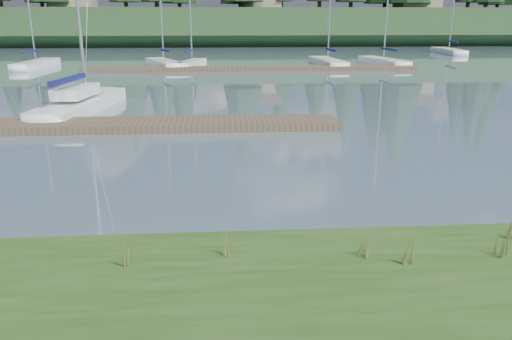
{
  "coord_description": "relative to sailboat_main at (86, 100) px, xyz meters",
  "views": [
    {
      "loc": [
        -0.38,
        -9.83,
        4.08
      ],
      "look_at": [
        0.27,
        -0.5,
        1.19
      ],
      "focal_mm": 35.0,
      "sensor_mm": 36.0,
      "label": 1
    }
  ],
  "objects": [
    {
      "name": "ground",
      "position": [
        6.57,
        16.53,
        -0.42
      ],
      "size": [
        200.0,
        200.0,
        0.0
      ],
      "primitive_type": "plane",
      "color": "slate",
      "rests_on": "ground"
    },
    {
      "name": "ridge",
      "position": [
        6.57,
        59.53,
        2.08
      ],
      "size": [
        200.0,
        20.0,
        5.0
      ],
      "primitive_type": "cube",
      "color": "#1D351A",
      "rests_on": "ground"
    },
    {
      "name": "sailboat_main",
      "position": [
        0.0,
        0.0,
        0.0
      ],
      "size": [
        2.74,
        8.52,
        12.1
      ],
      "rotation": [
        0.0,
        0.0,
        1.44
      ],
      "color": "white",
      "rests_on": "ground"
    },
    {
      "name": "dock_near",
      "position": [
        2.57,
        -4.47,
        -0.27
      ],
      "size": [
        16.0,
        2.0,
        0.3
      ],
      "primitive_type": "cube",
      "color": "#4C3D2C",
      "rests_on": "ground"
    },
    {
      "name": "dock_far",
      "position": [
        8.57,
        16.53,
        -0.27
      ],
      "size": [
        26.0,
        2.2,
        0.3
      ],
      "primitive_type": "cube",
      "color": "#4C3D2C",
      "rests_on": "ground"
    },
    {
      "name": "sailboat_bg_0",
      "position": [
        -9.05,
        20.64,
        -0.1
      ],
      "size": [
        1.99,
        7.73,
        11.13
      ],
      "rotation": [
        0.0,
        0.0,
        1.51
      ],
      "color": "white",
      "rests_on": "ground"
    },
    {
      "name": "sailboat_bg_1",
      "position": [
        1.18,
        20.49,
        -0.09
      ],
      "size": [
        4.18,
        7.66,
        11.43
      ],
      "rotation": [
        0.0,
        0.0,
        1.94
      ],
      "color": "white",
      "rests_on": "ground"
    },
    {
      "name": "sailboat_bg_2",
      "position": [
        3.93,
        19.92,
        -0.09
      ],
      "size": [
        2.45,
        5.72,
        8.71
      ],
      "rotation": [
        0.0,
        0.0,
        1.32
      ],
      "color": "white",
      "rests_on": "ground"
    },
    {
      "name": "sailboat_bg_3",
      "position": [
        15.39,
        20.79,
        -0.1
      ],
      "size": [
        2.19,
        8.3,
        12.03
      ],
      "rotation": [
        0.0,
        0.0,
        1.64
      ],
      "color": "white",
      "rests_on": "ground"
    },
    {
      "name": "sailboat_bg_4",
      "position": [
        20.31,
        21.0,
        -0.1
      ],
      "size": [
        2.88,
        8.04,
        11.65
      ],
      "rotation": [
        0.0,
        0.0,
        1.74
      ],
      "color": "white",
      "rests_on": "ground"
    },
    {
      "name": "sailboat_bg_5",
      "position": [
        32.3,
        34.15,
        -0.1
      ],
      "size": [
        2.19,
        8.38,
        11.8
      ],
      "rotation": [
        0.0,
        0.0,
        1.5
      ],
      "color": "white",
      "rests_on": "ground"
    },
    {
      "name": "weed_0",
      "position": [
        6.28,
        -15.9,
        0.15
      ],
      "size": [
        0.17,
        0.14,
        0.54
      ],
      "color": "#475B23",
      "rests_on": "bank"
    },
    {
      "name": "weed_1",
      "position": [
        8.48,
        -16.11,
        0.11
      ],
      "size": [
        0.17,
        0.14,
        0.43
      ],
      "color": "#475B23",
      "rests_on": "bank"
    },
    {
      "name": "weed_2",
      "position": [
        10.69,
        -16.26,
        0.15
      ],
      "size": [
        0.17,
        0.14,
        0.53
      ],
      "color": "#475B23",
      "rests_on": "bank"
    },
    {
      "name": "weed_3",
      "position": [
        4.68,
        -16.14,
        0.16
      ],
      "size": [
        0.17,
        0.14,
        0.55
      ],
      "color": "#475B23",
      "rests_on": "bank"
    },
    {
      "name": "weed_4",
      "position": [
        9.02,
        -16.41,
        0.15
      ],
      "size": [
        0.17,
        0.14,
        0.52
      ],
      "color": "#475B23",
      "rests_on": "bank"
    },
    {
      "name": "mud_lip",
      "position": [
        6.57,
        -15.07,
        -0.35
      ],
      "size": [
        60.0,
        0.5,
        0.14
      ],
      "primitive_type": "cube",
      "color": "#33281C",
      "rests_on": "ground"
    }
  ]
}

